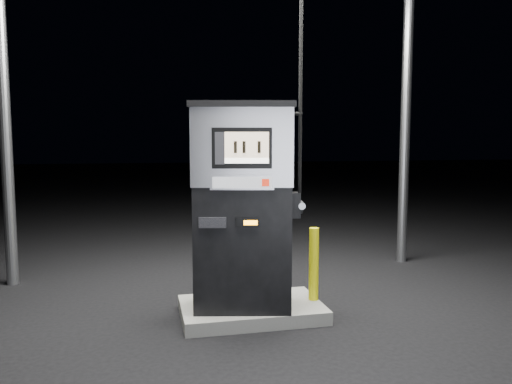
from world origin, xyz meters
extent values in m
plane|color=black|center=(0.00, 0.00, 0.00)|extent=(80.00, 80.00, 0.00)
cube|color=slate|center=(0.00, 0.00, 0.07)|extent=(1.60, 1.00, 0.15)
cylinder|color=gray|center=(-3.00, 2.00, 2.25)|extent=(0.16, 0.16, 4.50)
cylinder|color=gray|center=(3.00, 2.00, 2.25)|extent=(0.16, 0.16, 4.50)
cube|color=black|center=(-0.12, -0.10, 0.84)|extent=(1.15, 0.81, 1.38)
cube|color=silver|center=(-0.12, -0.10, 1.94)|extent=(1.17, 0.84, 0.83)
cube|color=black|center=(-0.12, -0.10, 2.38)|extent=(1.23, 0.89, 0.07)
cube|color=black|center=(-0.19, -0.41, 1.93)|extent=(0.61, 0.16, 0.42)
cube|color=tan|center=(-0.14, -0.44, 1.97)|extent=(0.44, 0.10, 0.26)
cube|color=white|center=(-0.14, -0.44, 1.81)|extent=(0.44, 0.10, 0.06)
cube|color=silver|center=(-0.19, -0.41, 1.58)|extent=(0.65, 0.17, 0.15)
cube|color=gray|center=(-0.19, -0.43, 1.58)|extent=(0.59, 0.13, 0.12)
cube|color=#B11D0B|center=(0.05, -0.48, 1.58)|extent=(0.08, 0.02, 0.08)
cube|color=black|center=(-0.13, -0.42, 1.16)|extent=(0.24, 0.07, 0.10)
cube|color=orange|center=(-0.10, -0.44, 1.16)|extent=(0.14, 0.03, 0.05)
cube|color=black|center=(-0.49, -0.35, 1.16)|extent=(0.29, 0.09, 0.11)
cube|color=black|center=(0.44, -0.22, 1.31)|extent=(0.15, 0.22, 0.27)
cylinder|color=gray|center=(0.51, -0.23, 1.31)|extent=(0.13, 0.25, 0.08)
cylinder|color=black|center=(0.48, -0.28, 3.14)|extent=(0.05, 0.05, 3.41)
cylinder|color=#FFF80E|center=(-0.55, 0.19, 0.65)|extent=(0.16, 0.16, 1.00)
cylinder|color=#FFF80E|center=(0.74, -0.03, 0.58)|extent=(0.12, 0.12, 0.85)
camera|label=1|loc=(-1.18, -5.43, 2.01)|focal=35.00mm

